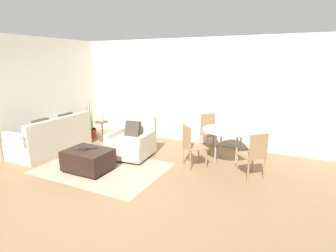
{
  "coord_description": "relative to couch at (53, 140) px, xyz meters",
  "views": [
    {
      "loc": [
        2.85,
        -3.12,
        2.19
      ],
      "look_at": [
        0.35,
        2.02,
        0.75
      ],
      "focal_mm": 28.0,
      "sensor_mm": 36.0,
      "label": 1
    }
  ],
  "objects": [
    {
      "name": "armchair",
      "position": [
        1.92,
        0.57,
        0.04
      ],
      "size": [
        0.97,
        0.98,
        0.9
      ],
      "color": "beige",
      "rests_on": "ground_plane"
    },
    {
      "name": "picture_frame",
      "position": [
        0.47,
        1.28,
        0.31
      ],
      "size": [
        0.15,
        0.06,
        0.16
      ],
      "color": "#8C6647",
      "rests_on": "side_table"
    },
    {
      "name": "dining_chair_near_left",
      "position": [
        3.38,
        0.59,
        0.21
      ],
      "size": [
        0.59,
        0.59,
        0.9
      ],
      "color": "#93704C",
      "rests_on": "ground_plane"
    },
    {
      "name": "dining_table",
      "position": [
        4.02,
        1.22,
        0.36
      ],
      "size": [
        1.15,
        1.15,
        0.74
      ],
      "color": "#8C9E99",
      "rests_on": "ground_plane"
    },
    {
      "name": "dining_chair_far_left",
      "position": [
        3.38,
        1.85,
        0.21
      ],
      "size": [
        0.59,
        0.59,
        0.9
      ],
      "color": "#93704C",
      "rests_on": "ground_plane"
    },
    {
      "name": "potted_plant",
      "position": [
        -0.07,
        1.35,
        -0.09
      ],
      "size": [
        0.39,
        0.39,
        1.16
      ],
      "color": "maroon",
      "rests_on": "ground_plane"
    },
    {
      "name": "ground_plane",
      "position": [
        2.36,
        -1.15,
        -0.3
      ],
      "size": [
        20.0,
        20.0,
        0.0
      ],
      "primitive_type": "plane",
      "color": "brown"
    },
    {
      "name": "wall_left",
      "position": [
        -0.57,
        0.35,
        1.07
      ],
      "size": [
        0.06,
        12.0,
        2.75
      ],
      "color": "silver",
      "rests_on": "ground_plane"
    },
    {
      "name": "area_rug",
      "position": [
        1.76,
        -0.29,
        -0.3
      ],
      "size": [
        2.54,
        1.78,
        0.01
      ],
      "color": "gray",
      "rests_on": "ground_plane"
    },
    {
      "name": "tv_remote_primary",
      "position": [
        1.62,
        -0.38,
        0.14
      ],
      "size": [
        0.14,
        0.14,
        0.01
      ],
      "color": "black",
      "rests_on": "ottoman"
    },
    {
      "name": "wall_back",
      "position": [
        2.36,
        2.27,
        1.07
      ],
      "size": [
        12.0,
        0.06,
        2.75
      ],
      "color": "silver",
      "rests_on": "ground_plane"
    },
    {
      "name": "dining_chair_near_right",
      "position": [
        4.65,
        0.59,
        0.21
      ],
      "size": [
        0.59,
        0.59,
        0.9
      ],
      "color": "#93704C",
      "rests_on": "ground_plane"
    },
    {
      "name": "tv_remote_secondary",
      "position": [
        1.33,
        -0.54,
        0.14
      ],
      "size": [
        0.08,
        0.16,
        0.01
      ],
      "color": "#333338",
      "rests_on": "ottoman"
    },
    {
      "name": "ottoman",
      "position": [
        1.58,
        -0.5,
        -0.06
      ],
      "size": [
        0.9,
        0.67,
        0.44
      ],
      "color": "black",
      "rests_on": "ground_plane"
    },
    {
      "name": "book_stack",
      "position": [
        1.47,
        -0.48,
        0.15
      ],
      "size": [
        0.17,
        0.13,
        0.03
      ],
      "color": "black",
      "rests_on": "ottoman"
    },
    {
      "name": "side_table",
      "position": [
        0.47,
        1.28,
        0.07
      ],
      "size": [
        0.37,
        0.37,
        0.53
      ],
      "color": "#4C3828",
      "rests_on": "ground_plane"
    },
    {
      "name": "couch",
      "position": [
        0.0,
        0.0,
        0.0
      ],
      "size": [
        0.88,
        1.85,
        0.89
      ],
      "color": "beige",
      "rests_on": "ground_plane"
    }
  ]
}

